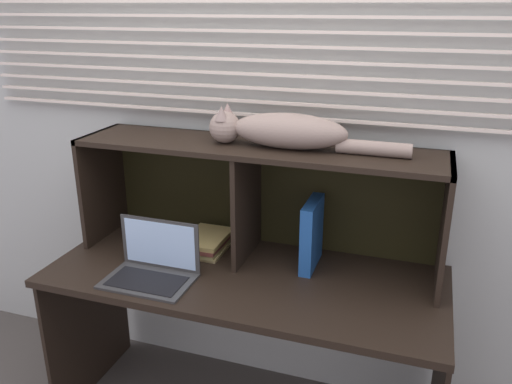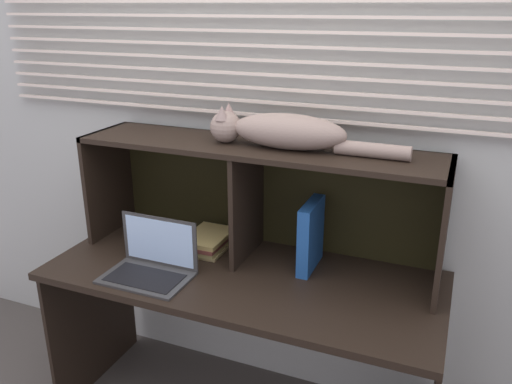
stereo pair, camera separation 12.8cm
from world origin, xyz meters
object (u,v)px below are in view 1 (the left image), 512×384
Objects in this scene: cat at (282,131)px; binder_upright at (312,234)px; laptop at (153,267)px; book_stack at (206,242)px.

binder_upright is (0.13, 0.00, -0.42)m from cat.
laptop is (-0.44, -0.30, -0.52)m from cat.
book_stack is (0.10, 0.30, -0.01)m from laptop.
book_stack is at bearing -179.54° from binder_upright.
binder_upright is 0.48m from book_stack.
cat reaches higher than book_stack.
cat is 2.78× the size of binder_upright.
laptop reaches higher than book_stack.
binder_upright is at bearing 0.00° from cat.
laptop is 1.38× the size of book_stack.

